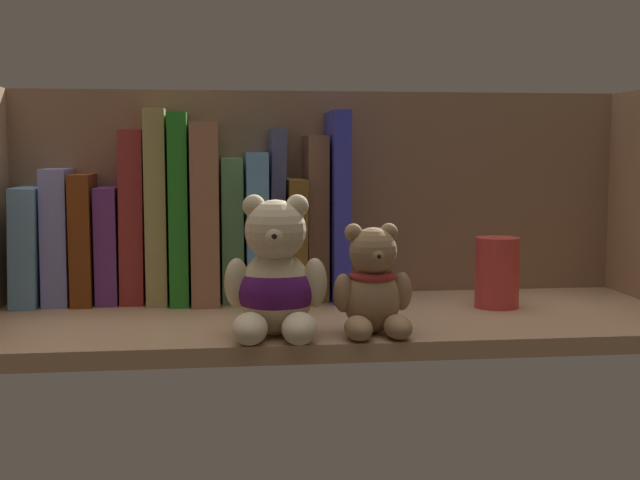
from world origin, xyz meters
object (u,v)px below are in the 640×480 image
Objects in this scene: book_12 at (315,217)px; teddy_bear_smaller at (373,287)px; book_2 at (85,238)px; book_6 at (180,208)px; book_4 at (134,216)px; book_0 at (31,245)px; book_5 at (158,206)px; book_11 at (293,238)px; book_13 at (335,205)px; book_10 at (275,214)px; teddy_bear_larger at (276,281)px; book_7 at (205,212)px; book_8 at (232,229)px; book_1 at (59,236)px; book_3 at (109,245)px; pillar_candle at (497,272)px; book_9 at (255,226)px.

book_12 reaches higher than teddy_bear_smaller.
book_6 reaches higher than book_2.
book_12 is at bearing 0.00° from book_4.
book_0 is 0.60× the size of book_5.
book_11 is 0.65× the size of book_13.
book_6 reaches higher than book_10.
book_11 reaches higher than book_0.
book_2 is at bearing 134.17° from teddy_bear_larger.
book_5 reaches higher than book_11.
book_4 reaches higher than book_12.
book_13 is (17.34, 0.00, 0.78)cm from book_7.
book_8 is 1.17× the size of book_11.
book_10 is 1.04× the size of book_12.
book_0 is at bearing 180.00° from book_13.
book_10 is 1.49× the size of teddy_bear_larger.
book_10 is 0.91× the size of book_13.
book_1 is at bearing 146.90° from teddy_bear_smaller.
book_10 is at bearing 0.00° from book_3.
book_2 is at bearing 0.00° from book_0.
book_3 is at bearing 180.00° from book_12.
book_11 is at bearing 0.00° from book_10.
book_13 is at bearing 67.75° from teddy_bear_larger.
book_11 is 1.81× the size of pillar_candle.
teddy_bear_smaller is (30.61, -24.06, -2.41)cm from book_3.
book_12 is (7.97, 0.00, 1.08)cm from book_9.
book_1 is at bearing 180.00° from book_11.
book_11 is (34.12, 0.00, 0.48)cm from book_0.
book_13 reaches higher than book_2.
book_4 is 3.42cm from book_5.
book_13 reaches higher than book_11.
book_4 is 23.90cm from book_12.
book_12 reaches higher than pillar_candle.
book_2 is 1.88× the size of pillar_candle.
book_0 is 13.60cm from book_4.
book_6 is (19.12, 0.00, 4.71)cm from book_0.
book_11 is at bearing 0.00° from book_5.
book_9 is at bearing 0.00° from book_2.
book_4 is 6.11cm from book_6.
book_9 is (3.10, 0.00, 0.38)cm from book_8.
book_7 reaches higher than pillar_candle.
teddy_bear_larger is (16.91, -23.84, -5.24)cm from book_4.
teddy_bear_smaller is at bearing -143.61° from pillar_candle.
book_2 is 0.68× the size of book_6.
pillar_candle is at bearing -25.51° from book_12.
pillar_candle is (49.05, -10.46, -3.08)cm from book_3.
book_8 is 0.76× the size of book_13.
book_1 is 22.36cm from book_8.
book_5 is at bearing 0.00° from book_2.
book_10 is 5.36cm from book_12.
teddy_bear_larger is 1.70× the size of pillar_candle.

